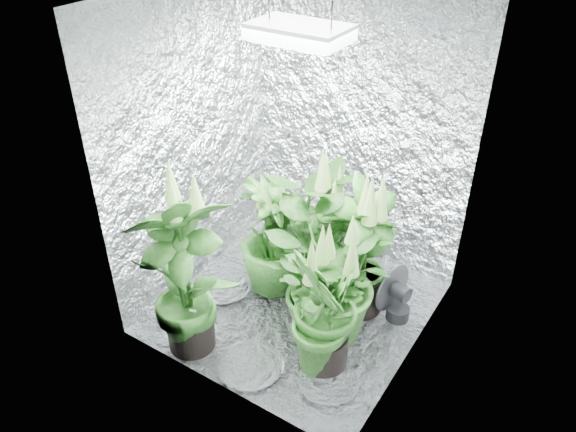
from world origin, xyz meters
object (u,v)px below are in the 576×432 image
at_px(plant_c, 343,239).
at_px(plant_d, 272,239).
at_px(plant_g, 325,313).
at_px(plant_e, 326,283).
at_px(plant_f, 184,272).
at_px(plant_b, 363,251).
at_px(grow_lamp, 299,33).
at_px(circulation_fan, 396,296).
at_px(plant_a, 309,221).

bearing_deg(plant_c, plant_d, -143.84).
height_order(plant_d, plant_g, plant_g).
bearing_deg(plant_e, plant_f, -142.76).
bearing_deg(plant_c, plant_b, -31.62).
relative_size(plant_b, plant_e, 1.01).
height_order(plant_e, plant_g, plant_g).
bearing_deg(plant_b, plant_d, -165.99).
bearing_deg(plant_c, plant_e, -72.69).
bearing_deg(plant_d, plant_c, 36.16).
relative_size(grow_lamp, plant_f, 0.41).
distance_m(grow_lamp, circulation_fan, 1.78).
bearing_deg(grow_lamp, circulation_fan, 25.43).
xyz_separation_m(plant_e, plant_f, (-0.66, -0.50, 0.13)).
height_order(plant_a, circulation_fan, plant_a).
height_order(plant_d, circulation_fan, plant_d).
bearing_deg(circulation_fan, plant_f, -122.41).
bearing_deg(plant_d, grow_lamp, -19.22).
xyz_separation_m(plant_c, plant_e, (0.16, -0.51, 0.05)).
height_order(plant_f, circulation_fan, plant_f).
bearing_deg(plant_g, plant_f, -159.52).
bearing_deg(plant_b, plant_e, -98.35).
xyz_separation_m(plant_a, plant_d, (-0.15, -0.22, -0.08)).
relative_size(grow_lamp, plant_g, 0.53).
bearing_deg(plant_a, plant_d, -124.58).
bearing_deg(plant_a, circulation_fan, -2.59).
bearing_deg(grow_lamp, plant_f, -119.66).
distance_m(plant_b, plant_g, 0.59).
bearing_deg(grow_lamp, plant_d, 160.78).
xyz_separation_m(plant_a, plant_g, (0.51, -0.66, -0.06)).
relative_size(plant_a, plant_c, 1.19).
bearing_deg(plant_c, plant_g, -69.33).
relative_size(plant_f, circulation_fan, 3.16).
distance_m(grow_lamp, plant_e, 1.42).
xyz_separation_m(plant_d, plant_e, (0.54, -0.23, 0.03)).
distance_m(plant_d, plant_f, 0.75).
distance_m(plant_b, circulation_fan, 0.38).
bearing_deg(plant_b, grow_lamp, -145.71).
bearing_deg(plant_a, plant_g, -52.62).
bearing_deg(grow_lamp, plant_a, 107.80).
relative_size(plant_d, plant_e, 0.88).
height_order(plant_b, plant_g, plant_b).
xyz_separation_m(plant_b, plant_g, (0.06, -0.59, -0.04)).
xyz_separation_m(plant_b, plant_d, (-0.60, -0.15, -0.05)).
relative_size(plant_b, plant_c, 1.19).
height_order(plant_c, circulation_fan, plant_c).
relative_size(plant_a, circulation_fan, 2.66).
xyz_separation_m(plant_f, circulation_fan, (0.95, 0.92, -0.41)).
distance_m(plant_d, plant_e, 0.59).
distance_m(plant_d, circulation_fan, 0.89).
xyz_separation_m(plant_g, circulation_fan, (0.18, 0.63, -0.26)).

